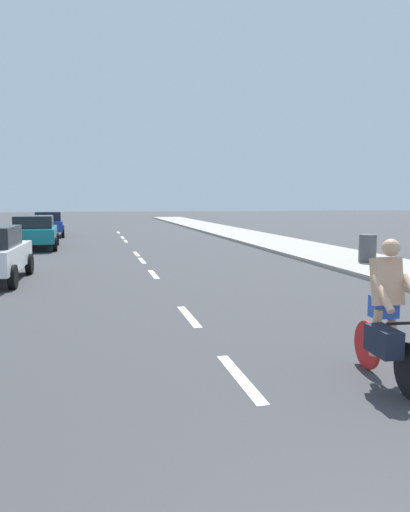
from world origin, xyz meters
TOP-DOWN VIEW (x-y plane):
  - ground_plane at (0.00, 20.00)m, footprint 160.00×160.00m
  - sidewalk_strip at (7.66, 22.00)m, footprint 3.60×80.00m
  - lane_stripe_1 at (0.00, 4.48)m, footprint 0.16×1.80m
  - lane_stripe_2 at (0.00, 7.94)m, footprint 0.16×1.80m
  - lane_stripe_3 at (0.00, 13.63)m, footprint 0.16×1.80m
  - lane_stripe_4 at (0.00, 17.23)m, footprint 0.16×1.80m
  - lane_stripe_5 at (0.00, 19.62)m, footprint 0.16×1.80m
  - lane_stripe_6 at (0.00, 26.46)m, footprint 0.16×1.80m
  - lane_stripe_7 at (0.00, 29.26)m, footprint 0.16×1.80m
  - lane_stripe_8 at (0.00, 34.05)m, footprint 0.16×1.80m
  - cyclist at (1.70, 3.87)m, footprint 0.63×1.71m
  - parked_car_teal at (-4.49, 23.05)m, footprint 2.23×4.62m
  - parked_car_blue at (-4.51, 31.15)m, footprint 2.08×4.17m
  - trash_bin_near at (7.56, 13.95)m, footprint 0.60×0.60m

SIDE VIEW (x-z plane):
  - ground_plane at x=0.00m, z-range 0.00..0.00m
  - lane_stripe_1 at x=0.00m, z-range 0.00..0.01m
  - lane_stripe_2 at x=0.00m, z-range 0.00..0.01m
  - lane_stripe_3 at x=0.00m, z-range 0.00..0.01m
  - lane_stripe_4 at x=0.00m, z-range 0.00..0.01m
  - lane_stripe_5 at x=0.00m, z-range 0.00..0.01m
  - lane_stripe_6 at x=0.00m, z-range 0.00..0.01m
  - lane_stripe_7 at x=0.00m, z-range 0.00..0.01m
  - lane_stripe_8 at x=0.00m, z-range 0.00..0.01m
  - sidewalk_strip at x=7.66m, z-range 0.00..0.14m
  - trash_bin_near at x=7.56m, z-range 0.14..1.10m
  - cyclist at x=1.70m, z-range -0.08..1.74m
  - parked_car_blue at x=-4.51m, z-range 0.05..1.62m
  - parked_car_teal at x=-4.49m, z-range 0.06..1.63m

